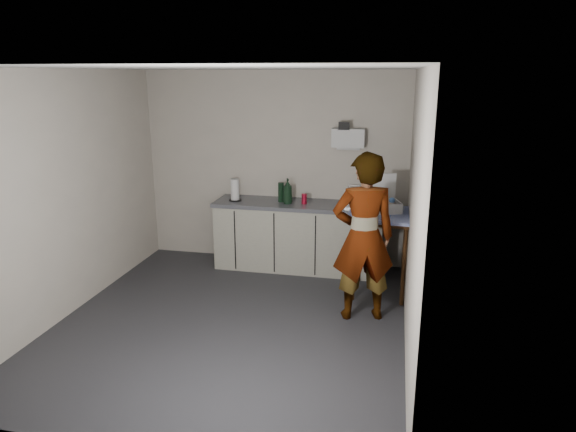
% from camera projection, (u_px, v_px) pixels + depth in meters
% --- Properties ---
extents(ground, '(4.00, 4.00, 0.00)m').
position_uv_depth(ground, '(232.00, 322.00, 5.46)').
color(ground, '#29292E').
rests_on(ground, ground).
extents(wall_back, '(3.60, 0.02, 2.60)m').
position_uv_depth(wall_back, '(274.00, 169.00, 6.99)').
color(wall_back, beige).
rests_on(wall_back, ground).
extents(wall_right, '(0.02, 4.00, 2.60)m').
position_uv_depth(wall_right, '(412.00, 213.00, 4.75)').
color(wall_right, beige).
rests_on(wall_right, ground).
extents(wall_left, '(0.02, 4.00, 2.60)m').
position_uv_depth(wall_left, '(68.00, 195.00, 5.47)').
color(wall_left, beige).
rests_on(wall_left, ground).
extents(ceiling, '(3.60, 4.00, 0.01)m').
position_uv_depth(ceiling, '(224.00, 68.00, 4.77)').
color(ceiling, silver).
rests_on(ceiling, wall_back).
extents(kitchen_counter, '(2.24, 0.62, 0.91)m').
position_uv_depth(kitchen_counter, '(299.00, 238.00, 6.87)').
color(kitchen_counter, black).
rests_on(kitchen_counter, ground).
extents(wall_shelf, '(0.42, 0.18, 0.37)m').
position_uv_depth(wall_shelf, '(348.00, 138.00, 6.60)').
color(wall_shelf, white).
rests_on(wall_shelf, ground).
extents(side_table, '(0.80, 0.80, 0.99)m').
position_uv_depth(side_table, '(382.00, 223.00, 5.97)').
color(side_table, '#361A0C').
rests_on(side_table, ground).
extents(standing_man, '(0.75, 0.59, 1.80)m').
position_uv_depth(standing_man, '(363.00, 237.00, 5.34)').
color(standing_man, '#B2A593').
rests_on(standing_man, ground).
extents(soap_bottle, '(0.17, 0.17, 0.33)m').
position_uv_depth(soap_bottle, '(288.00, 191.00, 6.66)').
color(soap_bottle, black).
rests_on(soap_bottle, kitchen_counter).
extents(soda_can, '(0.07, 0.07, 0.13)m').
position_uv_depth(soda_can, '(304.00, 199.00, 6.68)').
color(soda_can, red).
rests_on(soda_can, kitchen_counter).
extents(dark_bottle, '(0.08, 0.08, 0.26)m').
position_uv_depth(dark_bottle, '(281.00, 192.00, 6.76)').
color(dark_bottle, black).
rests_on(dark_bottle, kitchen_counter).
extents(paper_towel, '(0.16, 0.16, 0.29)m').
position_uv_depth(paper_towel, '(235.00, 190.00, 6.83)').
color(paper_towel, black).
rests_on(paper_towel, kitchen_counter).
extents(dish_rack, '(0.37, 0.28, 0.26)m').
position_uv_depth(dish_rack, '(359.00, 202.00, 6.52)').
color(dish_rack, silver).
rests_on(dish_rack, kitchen_counter).
extents(bakery_box, '(0.38, 0.39, 0.42)m').
position_uv_depth(bakery_box, '(386.00, 203.00, 5.98)').
color(bakery_box, white).
rests_on(bakery_box, side_table).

